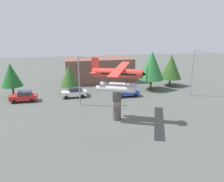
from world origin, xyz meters
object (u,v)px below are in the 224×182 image
object	(u,v)px
car_far_blue	(127,92)
tree_west	(11,75)
tree_far_east	(171,67)
car_near_red	(24,96)
streetlight_primary	(80,77)
streetlight_secondary	(193,70)
display_pedestal	(117,105)
tree_center_back	(152,65)
car_mid_white	(74,92)
floatplane_monument	(118,77)
tree_east	(69,76)
storefront_building	(99,70)

from	to	relation	value
car_far_blue	tree_west	distance (m)	20.18
tree_west	tree_far_east	bearing A→B (deg)	2.27
car_near_red	streetlight_primary	world-z (taller)	streetlight_primary
streetlight_secondary	display_pedestal	bearing A→B (deg)	-154.25
tree_center_back	car_far_blue	bearing A→B (deg)	-150.35
tree_center_back	tree_far_east	size ratio (longest dim) A/B	1.15
car_mid_white	streetlight_primary	size ratio (longest dim) A/B	0.55
streetlight_primary	tree_center_back	distance (m)	15.24
floatplane_monument	tree_east	size ratio (longest dim) A/B	1.85
car_mid_white	tree_east	xyz separation A→B (m)	(-0.69, 2.06, 2.58)
floatplane_monument	streetlight_secondary	distance (m)	17.01
streetlight_secondary	tree_west	size ratio (longest dim) A/B	1.36
tree_west	display_pedestal	bearing A→B (deg)	-41.13
display_pedestal	streetlight_primary	xyz separation A→B (m)	(-4.10, 6.56, 2.38)
display_pedestal	tree_east	bearing A→B (deg)	113.76
streetlight_primary	tree_west	xyz separation A→B (m)	(-11.34, 6.92, -0.55)
car_mid_white	display_pedestal	bearing A→B (deg)	114.70
storefront_building	tree_far_east	xyz separation A→B (m)	(13.84, -7.32, 1.42)
car_mid_white	streetlight_secondary	size ratio (longest dim) A/B	0.52
display_pedestal	streetlight_secondary	xyz separation A→B (m)	(15.36, 7.41, 2.61)
car_near_red	tree_far_east	bearing A→B (deg)	-171.05
display_pedestal	tree_center_back	distance (m)	16.27
car_far_blue	tree_west	world-z (taller)	tree_west
tree_center_back	tree_west	bearing A→B (deg)	178.12
car_mid_white	streetlight_primary	distance (m)	5.63
car_near_red	tree_east	distance (m)	8.33
streetlight_primary	streetlight_secondary	xyz separation A→B (m)	(19.47, 0.85, 0.22)
tree_east	display_pedestal	bearing A→B (deg)	-66.24
floatplane_monument	tree_far_east	bearing A→B (deg)	68.42
car_near_red	streetlight_secondary	world-z (taller)	streetlight_secondary
tree_east	tree_center_back	world-z (taller)	tree_center_back
floatplane_monument	streetlight_primary	world-z (taller)	floatplane_monument
car_far_blue	tree_far_east	world-z (taller)	tree_far_east
tree_far_east	streetlight_secondary	bearing A→B (deg)	-86.69
floatplane_monument	tree_west	xyz separation A→B (m)	(-15.56, 13.53, -1.87)
streetlight_primary	streetlight_secondary	world-z (taller)	streetlight_secondary
tree_center_back	tree_east	bearing A→B (deg)	179.04
car_mid_white	tree_east	bearing A→B (deg)	-71.43
streetlight_secondary	storefront_building	size ratio (longest dim) A/B	0.54
display_pedestal	tree_west	bearing A→B (deg)	138.87
streetlight_secondary	tree_west	bearing A→B (deg)	168.85
car_far_blue	tree_east	distance (m)	10.71
car_near_red	tree_west	distance (m)	4.96
display_pedestal	streetlight_primary	bearing A→B (deg)	122.01
tree_west	streetlight_secondary	bearing A→B (deg)	-11.15
streetlight_secondary	tree_center_back	distance (m)	7.60
display_pedestal	car_far_blue	distance (m)	10.28
car_near_red	streetlight_secondary	distance (m)	28.89
car_far_blue	tree_far_east	xyz separation A→B (m)	(10.86, 5.32, 3.15)
tree_west	tree_center_back	distance (m)	25.33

